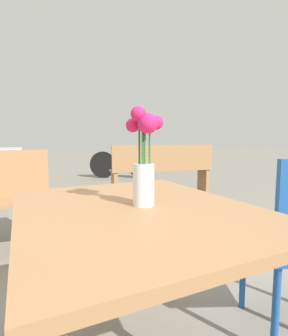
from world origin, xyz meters
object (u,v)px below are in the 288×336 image
Objects in this scene: bicycle at (122,164)px; table_front at (135,232)px; flower_vase at (144,160)px; bench_near at (162,168)px.

table_front is at bearing -105.05° from bicycle.
flower_vase is 5.41m from bicycle.
bench_near is at bearing -88.11° from bicycle.
table_front is 3.35m from bench_near.
flower_vase reaches higher than bicycle.
bicycle is (-0.07, 2.20, -0.13)m from bench_near.
flower_vase is 0.24× the size of bicycle.
bench_near is (1.47, 3.01, -0.15)m from table_front.
flower_vase is at bearing -104.71° from bicycle.
bench_near is at bearing 63.92° from table_front.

